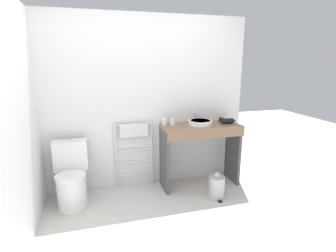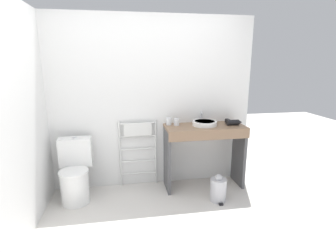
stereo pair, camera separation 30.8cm
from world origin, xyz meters
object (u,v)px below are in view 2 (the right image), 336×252
toilet (75,174)px  sink_basin (205,123)px  cup_near_wall (169,121)px  hair_dryer (233,122)px  towel_radiator (138,140)px  cup_near_edge (176,122)px  trash_bin (218,189)px

toilet → sink_basin: bearing=3.3°
cup_near_wall → hair_dryer: bearing=-10.2°
toilet → towel_radiator: (0.82, 0.27, 0.33)m
toilet → cup_near_wall: 1.40m
sink_basin → cup_near_edge: size_ratio=3.55×
trash_bin → towel_radiator: bearing=147.4°
cup_near_wall → hair_dryer: (0.87, -0.16, -0.01)m
sink_basin → hair_dryer: (0.40, -0.04, 0.01)m
cup_near_wall → cup_near_edge: bearing=-23.6°
sink_basin → cup_near_edge: (-0.38, 0.08, 0.01)m
hair_dryer → trash_bin: hair_dryer is taller
trash_bin → hair_dryer: bearing=51.1°
toilet → cup_near_edge: cup_near_edge is taller
cup_near_wall → hair_dryer: 0.89m
cup_near_wall → towel_radiator: bearing=173.0°
cup_near_edge → trash_bin: 1.04m
towel_radiator → trash_bin: bearing=-32.6°
toilet → towel_radiator: towel_radiator is taller
toilet → hair_dryer: bearing=1.7°
hair_dryer → trash_bin: bearing=-128.9°
cup_near_wall → toilet: bearing=-170.1°
cup_near_wall → cup_near_edge: (0.10, -0.04, -0.00)m
towel_radiator → sink_basin: (0.90, -0.17, 0.24)m
toilet → cup_near_edge: (1.35, 0.18, 0.59)m
toilet → cup_near_edge: size_ratio=8.40×
sink_basin → toilet: bearing=-176.7°
toilet → cup_near_edge: bearing=7.4°
towel_radiator → cup_near_wall: bearing=-7.0°
cup_near_edge → trash_bin: (0.44, -0.52, -0.78)m
toilet → hair_dryer: size_ratio=3.64×
sink_basin → cup_near_wall: size_ratio=3.35×
towel_radiator → hair_dryer: (1.30, -0.21, 0.25)m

